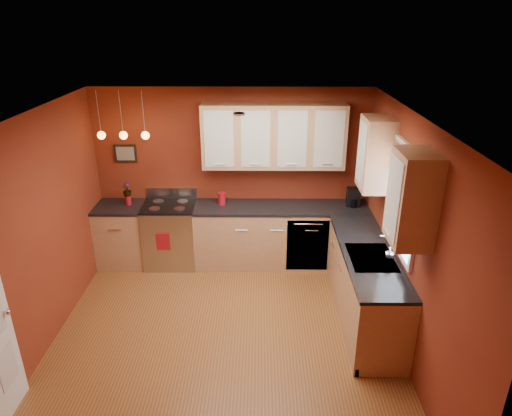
{
  "coord_description": "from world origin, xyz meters",
  "views": [
    {
      "loc": [
        0.41,
        -4.32,
        3.53
      ],
      "look_at": [
        0.36,
        1.0,
        1.25
      ],
      "focal_mm": 32.0,
      "sensor_mm": 36.0,
      "label": 1
    }
  ],
  "objects_px": {
    "sink": "(371,259)",
    "red_canister": "(222,198)",
    "coffee_maker": "(353,198)",
    "gas_range": "(171,234)",
    "soap_pump": "(389,256)"
  },
  "relations": [
    {
      "from": "sink",
      "to": "coffee_maker",
      "type": "xyz_separation_m",
      "value": [
        0.07,
        1.53,
        0.15
      ]
    },
    {
      "from": "red_canister",
      "to": "coffee_maker",
      "type": "height_order",
      "value": "coffee_maker"
    },
    {
      "from": "sink",
      "to": "red_canister",
      "type": "bearing_deg",
      "value": 139.69
    },
    {
      "from": "sink",
      "to": "coffee_maker",
      "type": "bearing_deg",
      "value": 87.52
    },
    {
      "from": "red_canister",
      "to": "gas_range",
      "type": "bearing_deg",
      "value": -175.06
    },
    {
      "from": "red_canister",
      "to": "sink",
      "type": "bearing_deg",
      "value": -40.31
    },
    {
      "from": "gas_range",
      "to": "soap_pump",
      "type": "xyz_separation_m",
      "value": [
        2.78,
        -1.63,
        0.56
      ]
    },
    {
      "from": "coffee_maker",
      "to": "gas_range",
      "type": "bearing_deg",
      "value": -176.23
    },
    {
      "from": "red_canister",
      "to": "soap_pump",
      "type": "height_order",
      "value": "soap_pump"
    },
    {
      "from": "coffee_maker",
      "to": "soap_pump",
      "type": "height_order",
      "value": "coffee_maker"
    },
    {
      "from": "sink",
      "to": "coffee_maker",
      "type": "height_order",
      "value": "sink"
    },
    {
      "from": "gas_range",
      "to": "coffee_maker",
      "type": "xyz_separation_m",
      "value": [
        2.69,
        0.03,
        0.58
      ]
    },
    {
      "from": "sink",
      "to": "gas_range",
      "type": "bearing_deg",
      "value": 150.22
    },
    {
      "from": "gas_range",
      "to": "red_canister",
      "type": "height_order",
      "value": "red_canister"
    },
    {
      "from": "gas_range",
      "to": "sink",
      "type": "relative_size",
      "value": 1.59
    }
  ]
}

